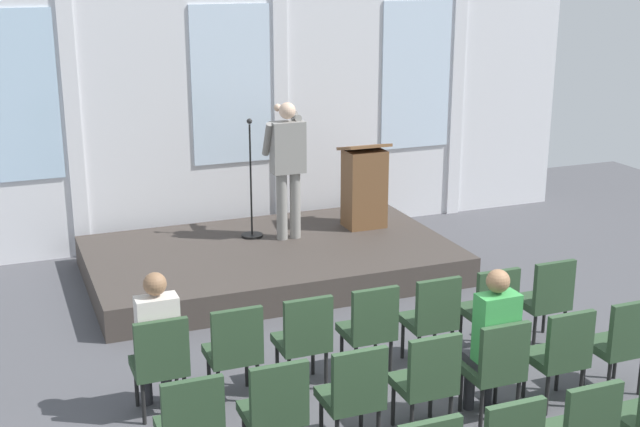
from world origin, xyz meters
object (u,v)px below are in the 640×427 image
Objects in this scene: chair_r1_c2 at (354,391)px; chair_r1_c3 at (427,377)px; mic_stand at (252,212)px; chair_r0_c4 at (432,315)px; chair_r0_c5 at (491,305)px; audience_r1_c4 at (493,336)px; chair_r0_c0 at (160,359)px; chair_r0_c6 at (546,296)px; chair_r0_c1 at (234,347)px; chair_r0_c2 at (304,336)px; chair_r0_c3 at (370,325)px; audience_r0_c0 at (157,335)px; chair_r1_c6 at (621,340)px; chair_r1_c5 at (561,352)px; speaker at (287,160)px; lectern at (364,187)px; chair_r1_c4 at (496,364)px; chair_r1_c0 at (191,423)px; chair_r1_c1 at (275,407)px.

chair_r1_c3 is (0.66, 0.00, 0.00)m from chair_r1_c2.
mic_stand is 3.57m from chair_r0_c4.
chair_r0_c5 is 0.69× the size of audience_r1_c4.
chair_r0_c6 is at bearing 0.00° from chair_r0_c0.
chair_r0_c2 is (0.66, 0.00, 0.00)m from chair_r0_c1.
chair_r0_c3 and chair_r1_c2 have the same top height.
audience_r1_c4 is at bearing -57.90° from chair_r0_c3.
chair_r0_c5 is 2.28m from chair_r1_c2.
audience_r0_c0 is 2.65m from chair_r0_c4.
chair_r0_c3 is at bearing 0.00° from chair_r0_c2.
chair_r0_c0 is 1.00× the size of chair_r1_c6.
chair_r0_c1 is 1.00× the size of chair_r0_c3.
chair_r0_c2 is 1.00× the size of chair_r1_c5.
speaker is 1.14× the size of mic_stand.
lectern is (1.12, 0.11, -0.48)m from speaker.
chair_r1_c4 is at bearing -139.41° from chair_r0_c6.
chair_r1_c4 is at bearing -24.67° from audience_r0_c0.
mic_stand is 1.65× the size of chair_r0_c3.
chair_r1_c6 is (1.32, -0.08, -0.22)m from audience_r1_c4.
chair_r0_c3 is at bearing 29.73° from chair_r1_c0.
chair_r0_c2 and chair_r1_c0 have the same top height.
chair_r1_c3 is (0.00, -1.13, 0.00)m from chair_r0_c3.
chair_r0_c4 and chair_r1_c0 have the same top height.
chair_r1_c5 is (3.30, 0.00, 0.00)m from chair_r1_c0.
chair_r1_c5 is at bearing -59.73° from chair_r0_c4.
audience_r1_c4 is (0.74, -4.54, 0.06)m from mic_stand.
chair_r0_c0 is 4.12m from chair_r1_c6.
speaker is at bearing 54.64° from chair_r0_c0.
lectern is at bearing 88.23° from chair_r1_c5.
chair_r1_c1 is 3.30m from chair_r1_c6.
chair_r1_c0 is 2.65m from audience_r1_c4.
chair_r0_c5 is (0.66, 0.00, 0.00)m from chair_r0_c4.
chair_r1_c5 is at bearing -120.27° from chair_r0_c6.
speaker reaches higher than mic_stand.
audience_r1_c4 reaches higher than chair_r1_c4.
chair_r0_c5 is at bearing -73.28° from speaker.
audience_r0_c0 reaches higher than chair_r0_c6.
chair_r0_c2 is 1.00× the size of chair_r1_c6.
chair_r1_c1 is 1.32m from chair_r1_c3.
chair_r1_c0 is (-3.44, -4.50, -0.38)m from lectern.
chair_r0_c3 and chair_r0_c6 have the same top height.
chair_r0_c4 is at bearing 29.73° from chair_r1_c1.
chair_r1_c3 is at bearing 0.00° from chair_r1_c2.
chair_r0_c2 is at bearing -99.38° from mic_stand.
chair_r0_c3 and chair_r1_c3 have the same top height.
chair_r1_c3 is 1.32m from chair_r1_c5.
speaker is 3.76m from chair_r0_c1.
chair_r1_c4 is (0.00, -1.13, 0.00)m from chair_r0_c4.
chair_r1_c0 is 0.66m from chair_r1_c1.
speaker is 1.88× the size of chair_r1_c3.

